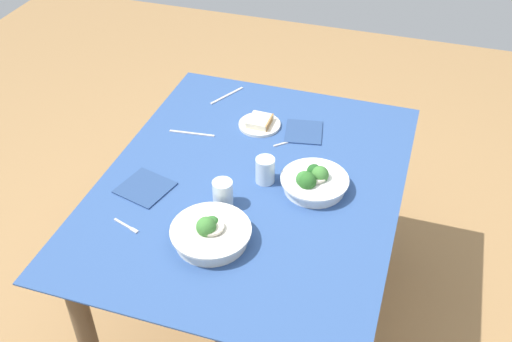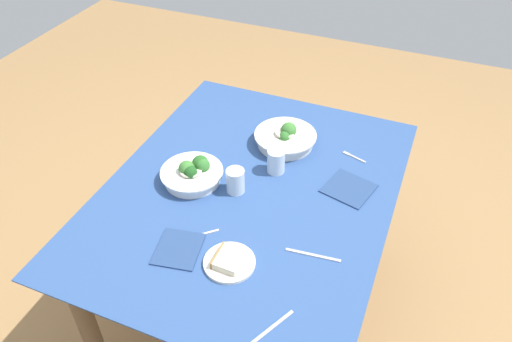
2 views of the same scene
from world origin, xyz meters
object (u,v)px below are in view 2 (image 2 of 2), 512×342
fork_by_near_bowl (353,157)px  napkin_folded_lower (178,249)px  broccoli_bowl_far (285,138)px  water_glass_side (235,181)px  fork_by_far_bowl (204,234)px  water_glass_center (276,161)px  table_knife_left (313,255)px  table_knife_right (269,330)px  napkin_folded_upper (349,188)px  broccoli_bowl_near (193,173)px  bread_side_plate (229,261)px

fork_by_near_bowl → napkin_folded_lower: (0.72, -0.43, 0.00)m
broccoli_bowl_far → water_glass_side: size_ratio=2.67×
water_glass_side → fork_by_far_bowl: bearing=-2.3°
water_glass_center → napkin_folded_lower: (0.51, -0.16, -0.05)m
table_knife_left → water_glass_side: bearing=145.9°
fork_by_near_bowl → table_knife_right: 0.89m
water_glass_center → fork_by_near_bowl: water_glass_center is taller
fork_by_far_bowl → fork_by_near_bowl: (-0.62, 0.38, 0.00)m
table_knife_right → napkin_folded_upper: 0.69m
broccoli_bowl_near → fork_by_far_bowl: 0.30m
broccoli_bowl_near → table_knife_left: bearing=71.0°
water_glass_side → water_glass_center: bearing=149.2°
water_glass_side → table_knife_right: water_glass_side is taller
table_knife_left → broccoli_bowl_far: bearing=112.1°
broccoli_bowl_near → table_knife_right: bearing=45.4°
broccoli_bowl_far → fork_by_near_bowl: (-0.02, 0.29, -0.03)m
bread_side_plate → fork_by_near_bowl: bearing=161.1°
water_glass_side → napkin_folded_lower: 0.35m
napkin_folded_upper → napkin_folded_lower: same height
water_glass_side → fork_by_near_bowl: bearing=135.4°
water_glass_side → broccoli_bowl_far: bearing=167.7°
broccoli_bowl_near → bread_side_plate: bearing=42.9°
broccoli_bowl_near → napkin_folded_lower: broccoli_bowl_near is taller
water_glass_side → table_knife_right: (0.52, 0.34, -0.05)m
fork_by_far_bowl → table_knife_right: size_ratio=0.42×
fork_by_near_bowl → broccoli_bowl_near: bearing=53.4°
table_knife_right → napkin_folded_upper: bearing=-158.6°
broccoli_bowl_near → napkin_folded_lower: (0.34, 0.12, -0.03)m
broccoli_bowl_far → napkin_folded_upper: size_ratio=1.54×
napkin_folded_lower → water_glass_side: bearing=170.3°
broccoli_bowl_near → napkin_folded_lower: size_ratio=1.48×
table_knife_right → napkin_folded_upper: napkin_folded_upper is taller
broccoli_bowl_near → water_glass_center: (-0.18, 0.28, 0.01)m
table_knife_left → broccoli_bowl_near: bearing=154.8°
broccoli_bowl_far → water_glass_side: (0.35, -0.08, 0.02)m
broccoli_bowl_far → table_knife_left: bearing=28.4°
broccoli_bowl_far → fork_by_near_bowl: 0.29m
table_knife_left → napkin_folded_upper: size_ratio=1.10×
fork_by_far_bowl → napkin_folded_upper: size_ratio=0.47×
broccoli_bowl_far → fork_by_far_bowl: size_ratio=3.31×
fork_by_far_bowl → water_glass_side: bearing=-135.0°
broccoli_bowl_far → broccoli_bowl_near: size_ratio=1.08×
fork_by_near_bowl → table_knife_right: bearing=106.4°
bread_side_plate → broccoli_bowl_near: bearing=-137.1°
broccoli_bowl_near → water_glass_center: size_ratio=2.46×
water_glass_side → napkin_folded_lower: bearing=-9.7°
fork_by_far_bowl → table_knife_right: 0.44m
broccoli_bowl_near → fork_by_far_bowl: broccoli_bowl_near is taller
table_knife_right → table_knife_left: bearing=-159.6°
broccoli_bowl_near → table_knife_right: (0.51, 0.52, -0.03)m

